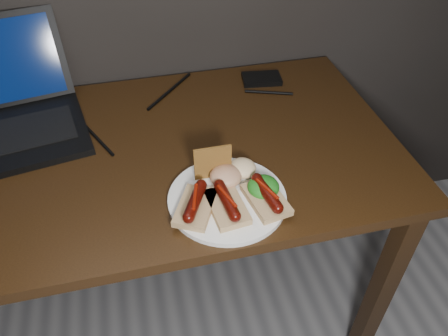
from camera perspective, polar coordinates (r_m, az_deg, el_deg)
name	(u,v)px	position (r m, az deg, el deg)	size (l,w,h in m)	color
desk	(125,180)	(1.17, -12.80, -1.55)	(1.40, 0.70, 0.75)	black
laptop	(4,112)	(1.27, -26.81, 6.54)	(0.43, 0.43, 0.25)	black
hard_drive	(262,79)	(1.36, 4.93, 11.53)	(0.12, 0.07, 0.02)	black
desk_cables	(122,119)	(1.22, -13.17, 6.29)	(0.90, 0.38, 0.01)	black
plate	(227,199)	(0.96, 0.42, -4.01)	(0.26, 0.26, 0.01)	white
bread_sausage_left	(195,205)	(0.92, -3.77, -4.78)	(0.11, 0.13, 0.04)	tan
bread_sausage_center	(227,204)	(0.92, 0.38, -4.71)	(0.08, 0.12, 0.04)	tan
bread_sausage_right	(266,197)	(0.94, 5.56, -3.75)	(0.09, 0.13, 0.04)	tan
crispbread	(213,162)	(0.97, -1.47, 0.73)	(0.09, 0.01, 0.09)	#A16B2C
salad_greens	(263,187)	(0.95, 5.16, -2.47)	(0.07, 0.07, 0.04)	#165210
salsa_mound	(226,176)	(0.97, 0.23, -1.06)	(0.07, 0.07, 0.04)	maroon
coleslaw_mound	(242,168)	(1.00, 2.38, -0.01)	(0.06, 0.06, 0.04)	white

